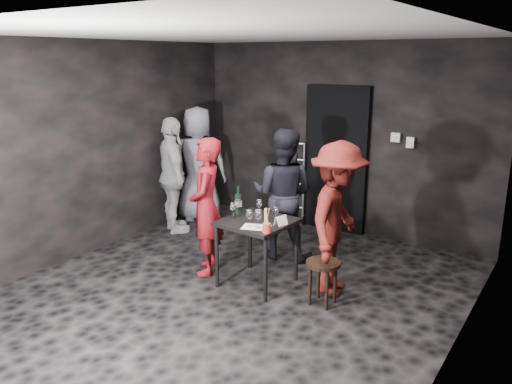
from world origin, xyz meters
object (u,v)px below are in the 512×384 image
Objects in this scene: tasting_table at (257,229)px; bystander_grey at (198,154)px; stool at (323,270)px; server_red at (206,202)px; man_maroon at (337,211)px; hand_truck at (291,210)px; woman_black at (283,188)px; wine_bottle at (238,203)px; bystander_cream at (173,169)px; breadstick_cup at (267,221)px.

tasting_table is 2.54m from bystander_grey.
server_red is (-1.51, -0.03, 0.48)m from stool.
hand_truck is at bearing 32.53° from man_maroon.
bystander_grey is (-2.89, 1.45, 0.67)m from stool.
woman_black is 1.00× the size of man_maroon.
hand_truck is 3.89× the size of wine_bottle.
bystander_cream is 1.81m from wine_bottle.
woman_black is 0.97× the size of bystander_cream.
tasting_table is 2.30× the size of wine_bottle.
bystander_grey is (-1.38, 1.48, 0.19)m from server_red.
hand_truck is 0.68× the size of bystander_cream.
bystander_grey reaches higher than stool.
woman_black is at bearing 139.43° from stool.
breadstick_cup is (-0.53, -0.25, 0.50)m from stool.
bystander_grey is at bearing 142.27° from wine_bottle.
server_red reaches higher than breadstick_cup.
wine_bottle is at bearing 165.96° from tasting_table.
stool is at bearing 25.25° from breadstick_cup.
wine_bottle is at bearing 66.20° from woman_black.
hand_truck is at bearing 127.66° from stool.
bystander_grey reaches higher than man_maroon.
bystander_grey is at bearing -170.05° from server_red.
man_maroon is 0.97× the size of bystander_cream.
stool is 0.26× the size of woman_black.
wine_bottle is (-1.14, 0.10, 0.50)m from stool.
man_maroon reaches higher than hand_truck.
hand_truck reaches higher than stool.
hand_truck reaches higher than breadstick_cup.
hand_truck is 1.69× the size of tasting_table.
man_maroon is at bearing 118.67° from bystander_grey.
wine_bottle is at bearing 101.93° from bystander_grey.
stool is 0.64m from man_maroon.
woman_black reaches higher than breadstick_cup.
breadstick_cup is (0.98, -0.22, 0.01)m from server_red.
woman_black is at bearing 102.39° from tasting_table.
bystander_grey is (-2.85, 1.09, 0.14)m from man_maroon.
bystander_cream is at bearing 157.21° from wine_bottle.
wine_bottle is (-0.12, -0.77, -0.03)m from woman_black.
woman_black is at bearing 122.34° from bystander_grey.
bystander_cream reaches higher than breadstick_cup.
breadstick_cup is at bearing 130.75° from man_maroon.
tasting_table is 0.36× the size of bystander_grey.
tasting_table reaches higher than stool.
bystander_grey is at bearing 145.21° from tasting_table.
tasting_table is at bearing -167.28° from bystander_cream.
wine_bottle is (1.75, -1.35, -0.17)m from bystander_grey.
bystander_grey is at bearing 153.28° from stool.
server_red reaches higher than hand_truck.
man_maroon is (1.48, 0.38, 0.05)m from server_red.
server_red is 0.95× the size of woman_black.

